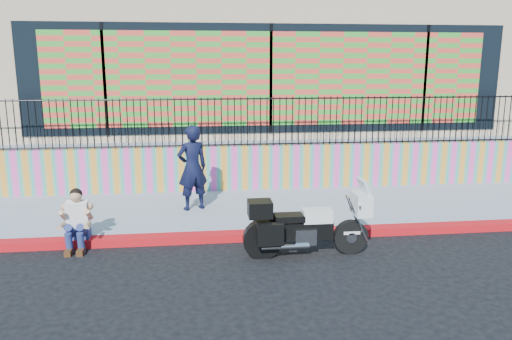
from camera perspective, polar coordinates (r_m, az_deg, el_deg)
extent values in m
plane|color=black|center=(9.66, 5.23, -7.66)|extent=(90.00, 90.00, 0.00)
cube|color=#A70B13|center=(9.64, 5.24, -7.24)|extent=(16.00, 0.30, 0.15)
cube|color=#8993A4|center=(11.17, 3.48, -4.46)|extent=(16.00, 3.00, 0.15)
cube|color=#FF43AA|center=(12.55, 2.23, 0.35)|extent=(16.00, 0.20, 1.10)
cube|color=#8993A4|center=(17.54, -0.38, 3.50)|extent=(16.00, 10.00, 1.25)
cube|color=tan|center=(17.14, -0.32, 12.10)|extent=(14.00, 8.00, 4.00)
cube|color=black|center=(13.16, 1.70, 10.34)|extent=(12.60, 0.04, 2.80)
cube|color=#E44532|center=(13.13, 1.72, 10.34)|extent=(11.48, 0.02, 2.40)
cylinder|color=black|center=(8.91, 10.76, -7.51)|extent=(0.60, 0.13, 0.60)
cylinder|color=black|center=(8.58, 0.75, -8.06)|extent=(0.60, 0.13, 0.60)
cube|color=black|center=(8.66, 5.87, -6.84)|extent=(0.87, 0.26, 0.31)
cube|color=silver|center=(8.68, 5.56, -7.43)|extent=(0.36, 0.31, 0.27)
cube|color=silver|center=(8.62, 6.98, -5.18)|extent=(0.50, 0.29, 0.22)
cube|color=black|center=(8.52, 3.81, -5.44)|extent=(0.50, 0.31, 0.11)
cube|color=silver|center=(8.78, 11.94, -3.80)|extent=(0.27, 0.47, 0.38)
cube|color=silver|center=(8.72, 12.25, -1.94)|extent=(0.17, 0.42, 0.31)
cube|color=black|center=(8.40, 0.45, -4.45)|extent=(0.40, 0.38, 0.27)
cube|color=black|center=(8.27, 1.63, -7.37)|extent=(0.44, 0.16, 0.36)
cube|color=black|center=(8.78, 1.11, -6.19)|extent=(0.44, 0.16, 0.36)
cube|color=silver|center=(8.88, 10.78, -6.95)|extent=(0.29, 0.15, 0.05)
imported|color=black|center=(10.75, -7.29, 0.26)|extent=(0.79, 0.66, 1.84)
cube|color=navy|center=(9.67, -19.50, -6.80)|extent=(0.36, 0.28, 0.18)
cube|color=white|center=(9.53, -19.70, -4.88)|extent=(0.38, 0.27, 0.54)
sphere|color=tan|center=(9.40, -19.91, -2.85)|extent=(0.21, 0.21, 0.21)
cube|color=#472814|center=(9.36, -20.60, -8.76)|extent=(0.11, 0.26, 0.10)
cube|color=#472814|center=(9.31, -19.39, -8.77)|extent=(0.11, 0.26, 0.10)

